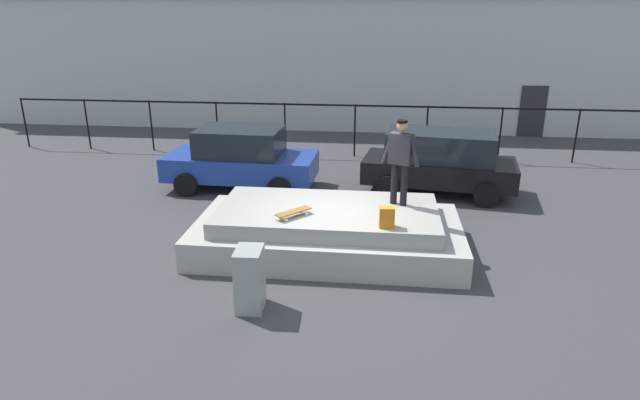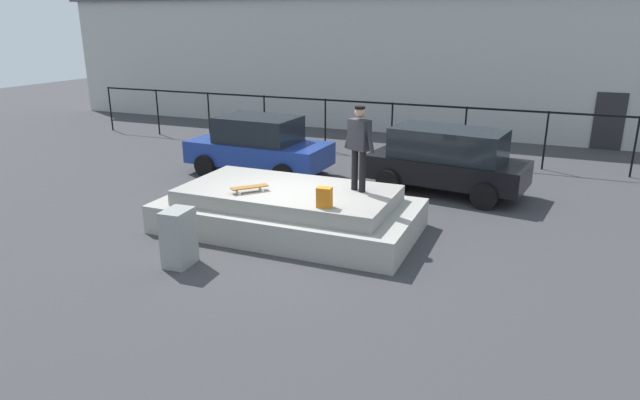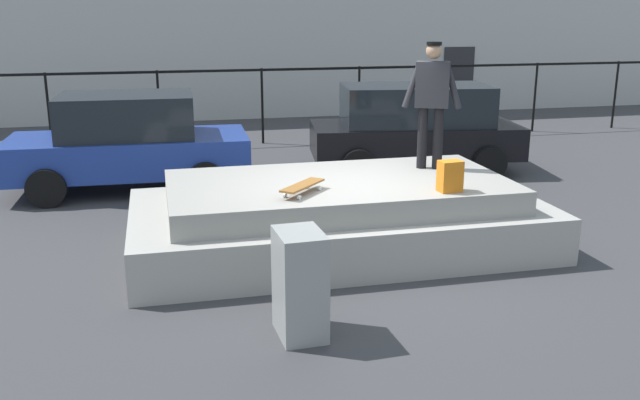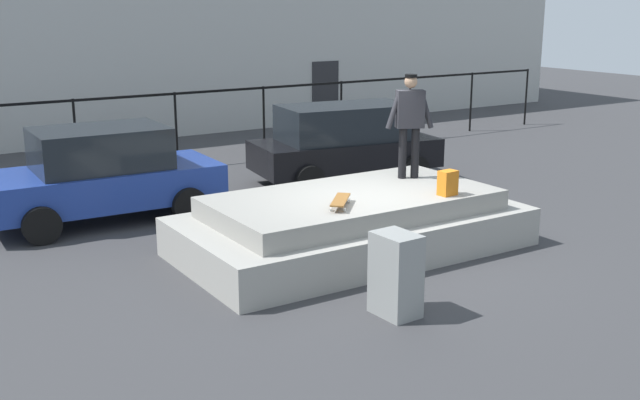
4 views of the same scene
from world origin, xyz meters
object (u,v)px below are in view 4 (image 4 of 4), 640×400
car_blue_sedan_near (102,174)px  utility_box (396,275)px  skateboarder (410,118)px  skateboard (340,200)px  car_black_hatchback_mid (345,141)px  backpack (448,183)px

car_blue_sedan_near → utility_box: 6.59m
skateboarder → skateboard: size_ratio=2.48×
car_black_hatchback_mid → skateboard: bearing=-125.1°
backpack → car_blue_sedan_near: bearing=125.6°
skateboarder → car_blue_sedan_near: bearing=140.9°
skateboarder → skateboard: bearing=-154.9°
skateboarder → backpack: 1.55m
car_blue_sedan_near → utility_box: size_ratio=3.90×
skateboarder → backpack: (-0.25, -1.28, -0.84)m
skateboard → backpack: bearing=-9.8°
car_black_hatchback_mid → utility_box: bearing=-119.5°
car_black_hatchback_mid → car_blue_sedan_near: bearing=-177.9°
skateboarder → car_black_hatchback_mid: skateboarder is taller
backpack → car_black_hatchback_mid: size_ratio=0.09×
car_blue_sedan_near → car_black_hatchback_mid: same height
skateboard → backpack: 1.85m
skateboard → car_black_hatchback_mid: size_ratio=0.17×
skateboard → utility_box: size_ratio=0.66×
car_blue_sedan_near → car_black_hatchback_mid: size_ratio=0.99×
skateboard → backpack: (1.82, -0.31, 0.10)m
skateboarder → car_black_hatchback_mid: size_ratio=0.42×
skateboarder → car_blue_sedan_near: 5.61m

